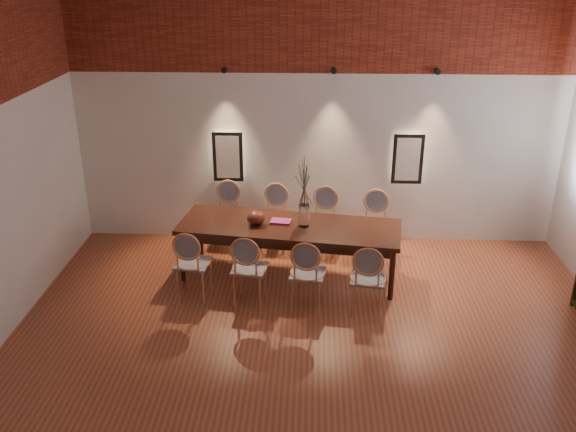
{
  "coord_description": "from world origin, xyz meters",
  "views": [
    {
      "loc": [
        -0.07,
        -5.0,
        4.02
      ],
      "look_at": [
        -0.36,
        1.87,
        1.05
      ],
      "focal_mm": 38.0,
      "sensor_mm": 36.0,
      "label": 1
    }
  ],
  "objects_px": {
    "chair_near_c": "(308,273)",
    "bowl": "(256,218)",
    "chair_near_b": "(250,268)",
    "chair_far_d": "(374,227)",
    "dining_table": "(289,251)",
    "chair_near_a": "(193,263)",
    "book": "(281,221)",
    "chair_far_a": "(226,216)",
    "vase": "(304,215)",
    "chair_near_d": "(368,278)",
    "chair_far_b": "(274,220)",
    "chair_far_c": "(323,224)"
  },
  "relations": [
    {
      "from": "chair_near_b",
      "to": "chair_near_d",
      "type": "relative_size",
      "value": 1.0
    },
    {
      "from": "chair_near_c",
      "to": "chair_near_d",
      "type": "bearing_deg",
      "value": 0.0
    },
    {
      "from": "chair_near_c",
      "to": "chair_far_a",
      "type": "relative_size",
      "value": 1.0
    },
    {
      "from": "chair_near_a",
      "to": "chair_far_c",
      "type": "distance_m",
      "value": 2.07
    },
    {
      "from": "chair_near_d",
      "to": "bowl",
      "type": "bearing_deg",
      "value": 155.41
    },
    {
      "from": "chair_far_d",
      "to": "dining_table",
      "type": "bearing_deg",
      "value": 34.49
    },
    {
      "from": "dining_table",
      "to": "chair_near_a",
      "type": "relative_size",
      "value": 3.07
    },
    {
      "from": "chair_near_b",
      "to": "bowl",
      "type": "bearing_deg",
      "value": 95.99
    },
    {
      "from": "chair_far_d",
      "to": "chair_near_c",
      "type": "bearing_deg",
      "value": 64.12
    },
    {
      "from": "chair_far_a",
      "to": "book",
      "type": "bearing_deg",
      "value": 144.27
    },
    {
      "from": "bowl",
      "to": "chair_far_d",
      "type": "bearing_deg",
      "value": 19.71
    },
    {
      "from": "vase",
      "to": "chair_near_d",
      "type": "bearing_deg",
      "value": -47.77
    },
    {
      "from": "chair_near_d",
      "to": "book",
      "type": "height_order",
      "value": "chair_near_d"
    },
    {
      "from": "chair_near_a",
      "to": "book",
      "type": "height_order",
      "value": "chair_near_a"
    },
    {
      "from": "chair_near_b",
      "to": "book",
      "type": "relative_size",
      "value": 3.62
    },
    {
      "from": "vase",
      "to": "chair_far_d",
      "type": "bearing_deg",
      "value": 31.92
    },
    {
      "from": "chair_near_d",
      "to": "vase",
      "type": "height_order",
      "value": "vase"
    },
    {
      "from": "vase",
      "to": "chair_near_b",
      "type": "bearing_deg",
      "value": -134.52
    },
    {
      "from": "chair_far_b",
      "to": "vase",
      "type": "height_order",
      "value": "vase"
    },
    {
      "from": "dining_table",
      "to": "chair_far_d",
      "type": "relative_size",
      "value": 3.07
    },
    {
      "from": "bowl",
      "to": "chair_far_b",
      "type": "bearing_deg",
      "value": 76.84
    },
    {
      "from": "book",
      "to": "chair_near_c",
      "type": "bearing_deg",
      "value": -66.57
    },
    {
      "from": "chair_near_c",
      "to": "bowl",
      "type": "height_order",
      "value": "chair_near_c"
    },
    {
      "from": "chair_far_b",
      "to": "chair_far_d",
      "type": "bearing_deg",
      "value": 180.0
    },
    {
      "from": "chair_far_b",
      "to": "book",
      "type": "height_order",
      "value": "chair_far_b"
    },
    {
      "from": "chair_far_a",
      "to": "chair_far_c",
      "type": "bearing_deg",
      "value": 180.0
    },
    {
      "from": "vase",
      "to": "chair_far_c",
      "type": "bearing_deg",
      "value": 69.24
    },
    {
      "from": "vase",
      "to": "bowl",
      "type": "bearing_deg",
      "value": 176.65
    },
    {
      "from": "dining_table",
      "to": "vase",
      "type": "height_order",
      "value": "vase"
    },
    {
      "from": "chair_near_b",
      "to": "chair_far_c",
      "type": "bearing_deg",
      "value": 64.12
    },
    {
      "from": "chair_far_a",
      "to": "chair_far_b",
      "type": "relative_size",
      "value": 1.0
    },
    {
      "from": "dining_table",
      "to": "chair_far_b",
      "type": "distance_m",
      "value": 0.83
    },
    {
      "from": "chair_far_b",
      "to": "chair_near_d",
      "type": "bearing_deg",
      "value": 134.14
    },
    {
      "from": "chair_far_b",
      "to": "chair_far_c",
      "type": "height_order",
      "value": "same"
    },
    {
      "from": "chair_far_d",
      "to": "vase",
      "type": "relative_size",
      "value": 3.13
    },
    {
      "from": "book",
      "to": "bowl",
      "type": "bearing_deg",
      "value": -169.01
    },
    {
      "from": "chair_far_b",
      "to": "chair_far_d",
      "type": "height_order",
      "value": "same"
    },
    {
      "from": "chair_far_a",
      "to": "chair_far_b",
      "type": "height_order",
      "value": "same"
    },
    {
      "from": "dining_table",
      "to": "chair_near_c",
      "type": "bearing_deg",
      "value": -64.12
    },
    {
      "from": "chair_far_a",
      "to": "chair_far_d",
      "type": "distance_m",
      "value": 2.17
    },
    {
      "from": "chair_near_d",
      "to": "chair_near_b",
      "type": "bearing_deg",
      "value": -180.0
    },
    {
      "from": "chair_near_b",
      "to": "bowl",
      "type": "relative_size",
      "value": 3.92
    },
    {
      "from": "chair_near_a",
      "to": "chair_far_a",
      "type": "relative_size",
      "value": 1.0
    },
    {
      "from": "chair_far_b",
      "to": "chair_far_c",
      "type": "relative_size",
      "value": 1.0
    },
    {
      "from": "book",
      "to": "dining_table",
      "type": "bearing_deg",
      "value": -31.68
    },
    {
      "from": "chair_near_b",
      "to": "chair_far_a",
      "type": "height_order",
      "value": "same"
    },
    {
      "from": "chair_near_a",
      "to": "chair_near_d",
      "type": "relative_size",
      "value": 1.0
    },
    {
      "from": "chair_far_a",
      "to": "vase",
      "type": "bearing_deg",
      "value": 149.73
    },
    {
      "from": "chair_near_d",
      "to": "chair_far_a",
      "type": "relative_size",
      "value": 1.0
    },
    {
      "from": "book",
      "to": "chair_far_c",
      "type": "bearing_deg",
      "value": 46.8
    }
  ]
}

